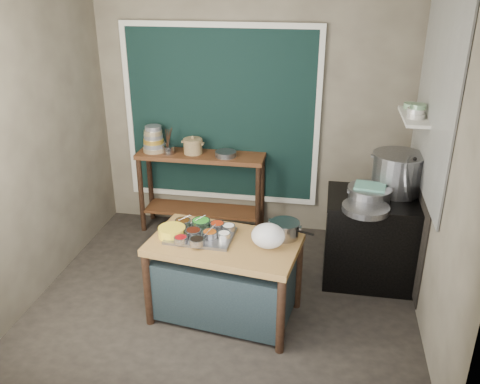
% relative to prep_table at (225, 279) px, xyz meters
% --- Properties ---
extents(floor, '(3.50, 3.00, 0.02)m').
position_rel_prep_table_xyz_m(floor, '(-0.05, 0.30, -0.39)').
color(floor, '#2F2924').
rests_on(floor, ground).
extents(back_wall, '(3.50, 0.02, 2.80)m').
position_rel_prep_table_xyz_m(back_wall, '(-0.05, 1.81, 1.02)').
color(back_wall, '#766D5B').
rests_on(back_wall, floor).
extents(left_wall, '(0.02, 3.00, 2.80)m').
position_rel_prep_table_xyz_m(left_wall, '(-1.81, 0.30, 1.02)').
color(left_wall, '#766D5B').
rests_on(left_wall, floor).
extents(right_wall, '(0.02, 3.00, 2.80)m').
position_rel_prep_table_xyz_m(right_wall, '(1.71, 0.30, 1.02)').
color(right_wall, '#766D5B').
rests_on(right_wall, floor).
extents(curtain_panel, '(2.10, 0.02, 1.90)m').
position_rel_prep_table_xyz_m(curtain_panel, '(-0.40, 1.77, 0.98)').
color(curtain_panel, black).
rests_on(curtain_panel, back_wall).
extents(curtain_frame, '(2.22, 0.03, 2.02)m').
position_rel_prep_table_xyz_m(curtain_frame, '(-0.40, 1.76, 0.98)').
color(curtain_frame, beige).
rests_on(curtain_frame, back_wall).
extents(tile_panel, '(0.02, 1.70, 1.70)m').
position_rel_prep_table_xyz_m(tile_panel, '(1.69, 0.85, 1.48)').
color(tile_panel, '#B2B2AA').
rests_on(tile_panel, right_wall).
extents(soot_patch, '(0.01, 1.30, 1.30)m').
position_rel_prep_table_xyz_m(soot_patch, '(1.69, 0.95, 0.32)').
color(soot_patch, black).
rests_on(soot_patch, right_wall).
extents(wall_shelf, '(0.22, 0.70, 0.03)m').
position_rel_prep_table_xyz_m(wall_shelf, '(1.58, 1.15, 1.23)').
color(wall_shelf, beige).
rests_on(wall_shelf, right_wall).
extents(prep_table, '(1.34, 0.89, 0.75)m').
position_rel_prep_table_xyz_m(prep_table, '(0.00, 0.00, 0.00)').
color(prep_table, olive).
rests_on(prep_table, floor).
extents(back_counter, '(1.45, 0.40, 0.95)m').
position_rel_prep_table_xyz_m(back_counter, '(-0.60, 1.58, 0.10)').
color(back_counter, '#4F2816').
rests_on(back_counter, floor).
extents(stove_block, '(0.90, 0.68, 0.85)m').
position_rel_prep_table_xyz_m(stove_block, '(1.30, 0.85, 0.05)').
color(stove_block, black).
rests_on(stove_block, floor).
extents(stove_top, '(0.92, 0.69, 0.03)m').
position_rel_prep_table_xyz_m(stove_top, '(1.30, 0.85, 0.49)').
color(stove_top, black).
rests_on(stove_top, stove_block).
extents(condiment_tray, '(0.57, 0.42, 0.02)m').
position_rel_prep_table_xyz_m(condiment_tray, '(-0.22, 0.04, 0.39)').
color(condiment_tray, gray).
rests_on(condiment_tray, prep_table).
extents(condiment_bowls, '(0.56, 0.46, 0.07)m').
position_rel_prep_table_xyz_m(condiment_bowls, '(-0.23, 0.06, 0.43)').
color(condiment_bowls, gray).
rests_on(condiment_bowls, condiment_tray).
extents(yellow_basin, '(0.25, 0.25, 0.09)m').
position_rel_prep_table_xyz_m(yellow_basin, '(-0.46, 0.01, 0.42)').
color(yellow_basin, yellow).
rests_on(yellow_basin, prep_table).
extents(saucepan, '(0.33, 0.33, 0.14)m').
position_rel_prep_table_xyz_m(saucepan, '(0.49, 0.17, 0.45)').
color(saucepan, gray).
rests_on(saucepan, prep_table).
extents(plastic_bag_a, '(0.34, 0.32, 0.21)m').
position_rel_prep_table_xyz_m(plastic_bag_a, '(0.38, -0.03, 0.48)').
color(plastic_bag_a, white).
rests_on(plastic_bag_a, prep_table).
extents(plastic_bag_b, '(0.24, 0.23, 0.15)m').
position_rel_prep_table_xyz_m(plastic_bag_b, '(0.39, 0.11, 0.45)').
color(plastic_bag_b, white).
rests_on(plastic_bag_b, prep_table).
extents(bowl_stack, '(0.26, 0.26, 0.29)m').
position_rel_prep_table_xyz_m(bowl_stack, '(-1.14, 1.59, 0.70)').
color(bowl_stack, tan).
rests_on(bowl_stack, back_counter).
extents(utensil_cup, '(0.19, 0.19, 0.09)m').
position_rel_prep_table_xyz_m(utensil_cup, '(-0.96, 1.54, 0.62)').
color(utensil_cup, gray).
rests_on(utensil_cup, back_counter).
extents(ceramic_crock, '(0.26, 0.26, 0.15)m').
position_rel_prep_table_xyz_m(ceramic_crock, '(-0.69, 1.58, 0.65)').
color(ceramic_crock, '#9D8355').
rests_on(ceramic_crock, back_counter).
extents(wide_bowl, '(0.24, 0.24, 0.06)m').
position_rel_prep_table_xyz_m(wide_bowl, '(-0.30, 1.54, 0.60)').
color(wide_bowl, gray).
rests_on(wide_bowl, back_counter).
extents(stock_pot, '(0.62, 0.62, 0.39)m').
position_rel_prep_table_xyz_m(stock_pot, '(1.48, 1.02, 0.70)').
color(stock_pot, gray).
rests_on(stock_pot, stove_top).
extents(pot_lid, '(0.22, 0.44, 0.42)m').
position_rel_prep_table_xyz_m(pot_lid, '(1.57, 0.87, 0.71)').
color(pot_lid, gray).
rests_on(pot_lid, stove_top).
extents(steamer, '(0.53, 0.53, 0.13)m').
position_rel_prep_table_xyz_m(steamer, '(1.22, 0.77, 0.57)').
color(steamer, gray).
rests_on(steamer, stove_top).
extents(green_cloth, '(0.31, 0.25, 0.02)m').
position_rel_prep_table_xyz_m(green_cloth, '(1.22, 0.77, 0.65)').
color(green_cloth, slate).
rests_on(green_cloth, steamer).
extents(shallow_pan, '(0.45, 0.45, 0.05)m').
position_rel_prep_table_xyz_m(shallow_pan, '(1.18, 0.54, 0.53)').
color(shallow_pan, gray).
rests_on(shallow_pan, stove_top).
extents(shelf_bowl_stack, '(0.16, 0.16, 0.13)m').
position_rel_prep_table_xyz_m(shelf_bowl_stack, '(1.58, 1.05, 1.30)').
color(shelf_bowl_stack, silver).
rests_on(shelf_bowl_stack, wall_shelf).
extents(shelf_bowl_green, '(0.19, 0.19, 0.05)m').
position_rel_prep_table_xyz_m(shelf_bowl_green, '(1.58, 1.41, 1.27)').
color(shelf_bowl_green, gray).
rests_on(shelf_bowl_green, wall_shelf).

